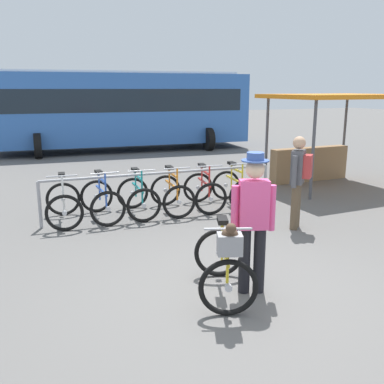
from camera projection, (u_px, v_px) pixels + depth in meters
ground_plane at (241, 292)px, 5.28m from camera, size 80.00×80.00×0.00m
bike_rack_rail at (163, 180)px, 8.32m from camera, size 4.60×0.29×0.88m
racked_bike_white at (64, 204)px, 7.92m from camera, size 0.77×1.16×0.97m
racked_bike_blue at (102, 200)px, 8.16m from camera, size 0.66×1.09×0.97m
racked_bike_teal at (138, 197)px, 8.40m from camera, size 0.74×1.16×0.98m
racked_bike_orange at (172, 194)px, 8.64m from camera, size 0.76×1.15×0.97m
racked_bike_red at (204, 191)px, 8.88m from camera, size 0.85×1.22×0.98m
racked_bike_yellow at (235, 188)px, 9.13m from camera, size 0.78×1.18×0.98m
featured_bicycle at (225, 260)px, 5.00m from camera, size 1.01×1.26×1.09m
person_with_featured_bike at (253, 218)px, 5.07m from camera, size 0.50×0.32×1.72m
pedestrian_with_backpack at (299, 177)px, 7.48m from camera, size 0.47×0.47×1.64m
bus_distant at (122, 106)px, 17.16m from camera, size 10.18×3.99×3.08m
market_stall at (322, 130)px, 11.00m from camera, size 3.13×2.34×2.30m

